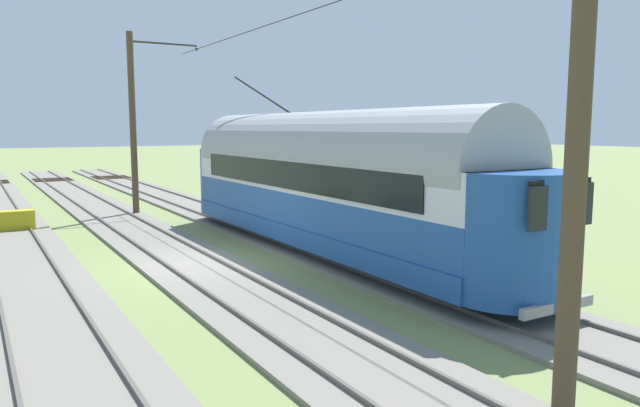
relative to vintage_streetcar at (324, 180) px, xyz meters
The scene contains 9 objects.
ground_plane 4.65m from the vintage_streetcar, ahead, with size 220.00×220.00×0.00m, color olive.
track_streetcar_siding 2.29m from the vintage_streetcar, 90.00° to the right, with size 2.80×80.00×0.18m.
track_adjacent_siding 4.66m from the vintage_streetcar, ahead, with size 2.80×80.00×0.18m.
track_third_siding 8.42m from the vintage_streetcar, ahead, with size 2.80×80.00×0.18m.
vintage_streetcar is the anchor object (origin of this frame).
catenary_pole_foreground 11.67m from the vintage_streetcar, 75.60° to the right, with size 3.17×0.28×7.88m.
catenary_pole_mid_near 11.30m from the vintage_streetcar, 75.10° to the left, with size 3.17×0.28×7.88m.
switch_stand 8.74m from the vintage_streetcar, 98.01° to the right, with size 0.50×0.30×1.24m.
track_end_bumper 12.21m from the vintage_streetcar, 47.79° to the right, with size 1.80×0.60×0.80m, color #B2A519.
Camera 1 is at (5.17, 15.66, 3.82)m, focal length 33.45 mm.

